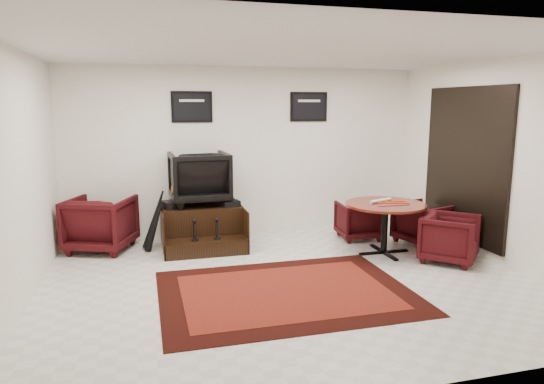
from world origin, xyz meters
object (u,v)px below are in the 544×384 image
at_px(shine_chair, 199,175).
at_px(shine_podium, 201,226).
at_px(table_chair_window, 423,221).
at_px(meeting_table, 385,209).
at_px(armchair_side, 101,221).
at_px(table_chair_back, 359,218).
at_px(table_chair_corner, 450,236).

bearing_deg(shine_chair, shine_podium, 88.12).
bearing_deg(shine_podium, table_chair_window, -13.66).
height_order(shine_podium, meeting_table, meeting_table).
bearing_deg(table_chair_window, meeting_table, 94.52).
relative_size(armchair_side, table_chair_back, 1.35).
distance_m(shine_podium, shine_chair, 0.81).
distance_m(meeting_table, table_chair_back, 0.92).
height_order(table_chair_back, table_chair_corner, table_chair_corner).
distance_m(armchair_side, table_chair_back, 4.08).
relative_size(shine_podium, table_chair_back, 1.88).
bearing_deg(meeting_table, table_chair_back, 90.93).
distance_m(table_chair_back, table_chair_corner, 1.61).
relative_size(shine_chair, table_chair_corner, 1.24).
xyz_separation_m(shine_podium, table_chair_window, (3.41, -0.83, 0.07)).
height_order(armchair_side, meeting_table, armchair_side).
height_order(meeting_table, table_chair_back, meeting_table).
distance_m(shine_chair, table_chair_window, 3.62).
bearing_deg(table_chair_back, armchair_side, -1.21).
distance_m(shine_podium, table_chair_window, 3.51).
relative_size(shine_podium, meeting_table, 1.09).
height_order(shine_chair, table_chair_back, shine_chair).
relative_size(shine_chair, meeting_table, 0.79).
xyz_separation_m(shine_podium, meeting_table, (2.56, -1.17, 0.38)).
relative_size(shine_podium, armchair_side, 1.40).
bearing_deg(table_chair_corner, shine_chair, 104.50).
bearing_deg(table_chair_window, shine_podium, 58.95).
bearing_deg(shine_podium, table_chair_back, -6.95).
distance_m(shine_podium, armchair_side, 1.52).
bearing_deg(armchair_side, table_chair_back, -164.80).
bearing_deg(meeting_table, table_chair_corner, -39.44).
bearing_deg(table_chair_corner, armchair_side, 113.23).
xyz_separation_m(table_chair_back, table_chair_window, (0.86, -0.52, 0.03)).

